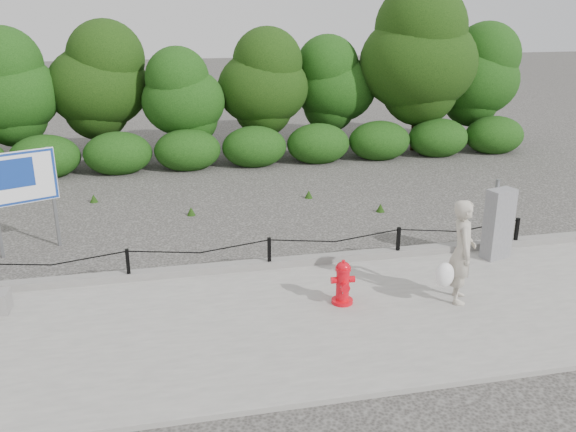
# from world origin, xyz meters

# --- Properties ---
(ground) EXTENTS (90.00, 90.00, 0.00)m
(ground) POSITION_xyz_m (0.00, 0.00, 0.00)
(ground) COLOR #2D2B28
(ground) RESTS_ON ground
(sidewalk) EXTENTS (14.00, 4.00, 0.08)m
(sidewalk) POSITION_xyz_m (0.00, -2.00, 0.04)
(sidewalk) COLOR gray
(sidewalk) RESTS_ON ground
(curb) EXTENTS (14.00, 0.22, 0.14)m
(curb) POSITION_xyz_m (0.00, 0.05, 0.15)
(curb) COLOR slate
(curb) RESTS_ON sidewalk
(chain_barrier) EXTENTS (10.06, 0.06, 0.60)m
(chain_barrier) POSITION_xyz_m (0.00, 0.00, 0.46)
(chain_barrier) COLOR black
(chain_barrier) RESTS_ON sidewalk
(treeline) EXTENTS (20.16, 3.79, 5.20)m
(treeline) POSITION_xyz_m (1.21, 8.92, 2.53)
(treeline) COLOR black
(treeline) RESTS_ON ground
(fire_hydrant) EXTENTS (0.40, 0.41, 0.75)m
(fire_hydrant) POSITION_xyz_m (0.91, -1.59, 0.44)
(fire_hydrant) COLOR red
(fire_hydrant) RESTS_ON sidewalk
(pedestrian) EXTENTS (0.81, 0.73, 1.72)m
(pedestrian) POSITION_xyz_m (2.77, -1.89, 0.92)
(pedestrian) COLOR #AFA796
(pedestrian) RESTS_ON sidewalk
(utility_cabinet) EXTENTS (0.58, 0.44, 1.50)m
(utility_cabinet) POSITION_xyz_m (4.32, -0.41, 0.76)
(utility_cabinet) COLOR gray
(utility_cabinet) RESTS_ON sidewalk
(advertising_sign) EXTENTS (1.20, 0.55, 2.05)m
(advertising_sign) POSITION_xyz_m (-4.44, 1.94, 1.45)
(advertising_sign) COLOR slate
(advertising_sign) RESTS_ON ground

